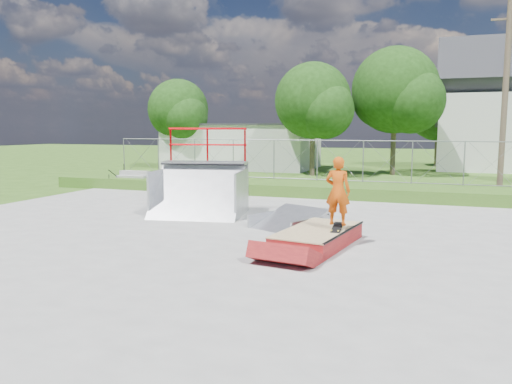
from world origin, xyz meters
TOP-DOWN VIEW (x-y plane):
  - ground at (0.00, 0.00)m, footprint 120.00×120.00m
  - concrete_pad at (0.00, 0.00)m, footprint 20.00×16.00m
  - grass_berm at (0.00, 9.50)m, footprint 24.00×3.00m
  - grind_box at (2.32, 0.39)m, footprint 1.78×3.00m
  - quarter_pipe at (-2.21, 3.19)m, footprint 3.19×2.84m
  - flat_bank_ramp at (1.08, 2.19)m, footprint 2.23×2.28m
  - skateboard at (2.76, 0.49)m, footprint 0.27×0.81m
  - skater at (2.76, 0.49)m, footprint 0.61×0.42m
  - concrete_stairs at (-8.50, 8.70)m, footprint 1.50×1.60m
  - chain_link_fence at (0.00, 10.50)m, footprint 20.00×0.06m
  - utility_building_flat at (-8.00, 22.00)m, footprint 10.00×6.00m
  - gable_house at (9.00, 26.00)m, footprint 8.40×6.08m
  - utility_pole at (7.50, 12.00)m, footprint 0.24×0.24m
  - tree_left_near at (-1.75, 17.83)m, footprint 4.76×4.48m
  - tree_center at (2.78, 19.81)m, footprint 5.44×5.12m
  - tree_left_far at (-11.77, 19.85)m, footprint 4.42×4.16m
  - tree_back_mid at (5.21, 27.86)m, footprint 4.08×3.84m

SIDE VIEW (x-z plane):
  - ground at x=0.00m, z-range 0.00..0.00m
  - concrete_pad at x=0.00m, z-range 0.00..0.04m
  - grind_box at x=2.32m, z-range 0.00..0.42m
  - grass_berm at x=0.00m, z-range 0.00..0.50m
  - flat_bank_ramp at x=1.08m, z-range 0.00..0.50m
  - concrete_stairs at x=-8.50m, z-range 0.00..0.80m
  - skateboard at x=2.76m, z-range 0.40..0.53m
  - skater at x=2.76m, z-range 0.46..2.09m
  - chain_link_fence at x=0.00m, z-range 0.50..2.30m
  - quarter_pipe at x=-2.21m, z-range 0.00..2.81m
  - utility_building_flat at x=-8.00m, z-range 0.00..3.00m
  - tree_back_mid at x=5.21m, z-range 0.78..6.48m
  - gable_house at x=9.00m, z-range -0.63..8.31m
  - tree_left_far at x=-11.77m, z-range 0.85..7.02m
  - utility_pole at x=7.50m, z-range 0.00..8.00m
  - tree_left_near at x=-1.75m, z-range 0.91..7.56m
  - tree_center at x=2.78m, z-range 1.05..8.65m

